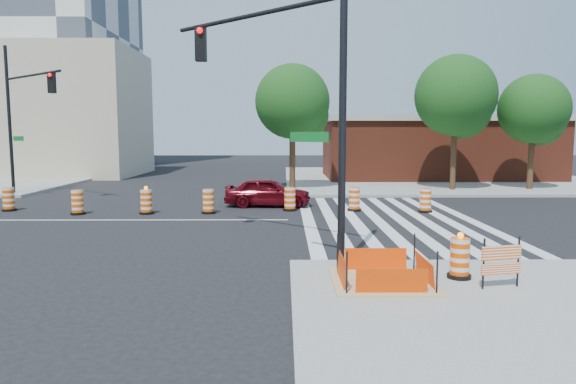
% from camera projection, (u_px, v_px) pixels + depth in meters
% --- Properties ---
extents(ground, '(120.00, 120.00, 0.00)m').
position_uv_depth(ground, '(109.00, 220.00, 20.03)').
color(ground, black).
rests_on(ground, ground).
extents(sidewalk_ne, '(22.00, 22.00, 0.15)m').
position_uv_depth(sidewalk_ne, '(434.00, 178.00, 38.03)').
color(sidewalk_ne, gray).
rests_on(sidewalk_ne, ground).
extents(crosswalk_east, '(6.75, 13.50, 0.01)m').
position_uv_depth(crosswalk_east, '(389.00, 220.00, 20.11)').
color(crosswalk_east, silver).
rests_on(crosswalk_east, ground).
extents(lane_centerline, '(14.00, 0.12, 0.01)m').
position_uv_depth(lane_centerline, '(109.00, 220.00, 20.03)').
color(lane_centerline, silver).
rests_on(lane_centerline, ground).
extents(excavation_pit, '(2.20, 2.20, 0.90)m').
position_uv_depth(excavation_pit, '(383.00, 279.00, 11.13)').
color(excavation_pit, tan).
rests_on(excavation_pit, ground).
extents(brick_storefront, '(16.50, 8.50, 4.60)m').
position_uv_depth(brick_storefront, '(435.00, 148.00, 37.78)').
color(brick_storefront, maroon).
rests_on(brick_storefront, ground).
extents(beige_midrise, '(14.00, 10.00, 10.00)m').
position_uv_depth(beige_midrise, '(50.00, 113.00, 41.23)').
color(beige_midrise, '#BFB391').
rests_on(beige_midrise, ground).
extents(red_coupe, '(4.04, 1.84, 1.35)m').
position_uv_depth(red_coupe, '(268.00, 192.00, 23.74)').
color(red_coupe, '#56070F').
rests_on(red_coupe, ground).
extents(signal_pole_se, '(4.81, 4.29, 8.34)m').
position_uv_depth(signal_pole_se, '(289.00, 67.00, 13.46)').
color(signal_pole_se, black).
rests_on(signal_pole_se, ground).
extents(signal_pole_nw, '(4.63, 3.95, 7.87)m').
position_uv_depth(signal_pole_nw, '(22.00, 105.00, 26.54)').
color(signal_pole_nw, black).
rests_on(signal_pole_nw, ground).
extents(pit_drum, '(0.53, 0.53, 1.04)m').
position_uv_depth(pit_drum, '(460.00, 259.00, 11.42)').
color(pit_drum, black).
rests_on(pit_drum, ground).
extents(barricade, '(0.90, 0.23, 1.07)m').
position_uv_depth(barricade, '(501.00, 260.00, 10.69)').
color(barricade, '#F55105').
rests_on(barricade, ground).
extents(tree_north_c, '(4.35, 4.35, 7.39)m').
position_uv_depth(tree_north_c, '(293.00, 106.00, 29.87)').
color(tree_north_c, '#382314').
rests_on(tree_north_c, ground).
extents(tree_north_d, '(4.59, 4.59, 7.81)m').
position_uv_depth(tree_north_d, '(456.00, 100.00, 29.15)').
color(tree_north_d, '#382314').
rests_on(tree_north_d, ground).
extents(tree_north_e, '(3.98, 3.98, 6.76)m').
position_uv_depth(tree_north_e, '(534.00, 113.00, 29.55)').
color(tree_north_e, '#382314').
rests_on(tree_north_e, ground).
extents(median_drum_2, '(0.60, 0.60, 1.02)m').
position_uv_depth(median_drum_2, '(9.00, 200.00, 22.36)').
color(median_drum_2, black).
rests_on(median_drum_2, ground).
extents(median_drum_3, '(0.60, 0.60, 1.02)m').
position_uv_depth(median_drum_3, '(78.00, 203.00, 21.37)').
color(median_drum_3, black).
rests_on(median_drum_3, ground).
extents(median_drum_4, '(0.60, 0.60, 1.18)m').
position_uv_depth(median_drum_4, '(146.00, 202.00, 21.50)').
color(median_drum_4, black).
rests_on(median_drum_4, ground).
extents(median_drum_5, '(0.60, 0.60, 1.02)m').
position_uv_depth(median_drum_5, '(208.00, 202.00, 21.65)').
color(median_drum_5, black).
rests_on(median_drum_5, ground).
extents(median_drum_6, '(0.60, 0.60, 1.02)m').
position_uv_depth(median_drum_6, '(290.00, 200.00, 22.43)').
color(median_drum_6, black).
rests_on(median_drum_6, ground).
extents(median_drum_7, '(0.60, 0.60, 1.02)m').
position_uv_depth(median_drum_7, '(354.00, 200.00, 22.36)').
color(median_drum_7, black).
rests_on(median_drum_7, ground).
extents(median_drum_8, '(0.60, 0.60, 1.02)m').
position_uv_depth(median_drum_8, '(425.00, 201.00, 21.97)').
color(median_drum_8, black).
rests_on(median_drum_8, ground).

